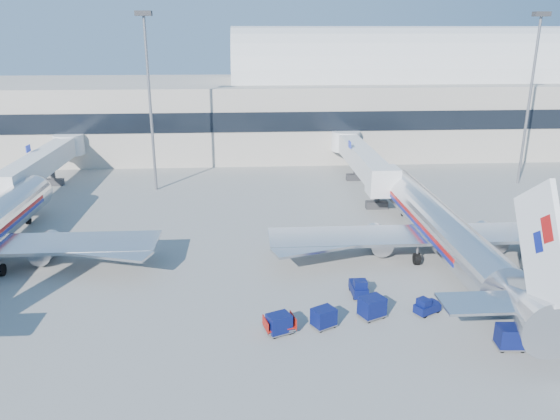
{
  "coord_description": "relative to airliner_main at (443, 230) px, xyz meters",
  "views": [
    {
      "loc": [
        -8.0,
        -41.3,
        20.35
      ],
      "look_at": [
        -4.92,
        6.0,
        4.69
      ],
      "focal_mm": 35.0,
      "sensor_mm": 36.0,
      "label": 1
    }
  ],
  "objects": [
    {
      "name": "ground",
      "position": [
        -10.0,
        -4.51,
        -2.93
      ],
      "size": [
        260.0,
        260.0,
        0.0
      ],
      "primitive_type": "plane",
      "color": "gray",
      "rests_on": "ground"
    },
    {
      "name": "airliner_main",
      "position": [
        0.0,
        0.0,
        0.0
      ],
      "size": [
        32.0,
        37.26,
        12.07
      ],
      "color": "silver",
      "rests_on": "ground"
    },
    {
      "name": "cart_train_c",
      "position": [
        -15.88,
        -12.06,
        -2.14
      ],
      "size": [
        2.03,
        1.83,
        1.47
      ],
      "rotation": [
        0.0,
        0.0,
        0.41
      ],
      "color": "#091044",
      "rests_on": "ground"
    },
    {
      "name": "mast_west",
      "position": [
        -30.0,
        25.49,
        11.87
      ],
      "size": [
        2.0,
        1.2,
        22.6
      ],
      "color": "slate",
      "rests_on": "ground"
    },
    {
      "name": "cart_train_a",
      "position": [
        -8.85,
        -10.26,
        -2.06
      ],
      "size": [
        2.27,
        2.07,
        1.63
      ],
      "rotation": [
        0.0,
        0.0,
        0.44
      ],
      "color": "#091044",
      "rests_on": "ground"
    },
    {
      "name": "cart_open_red",
      "position": [
        -15.81,
        -11.81,
        -2.52
      ],
      "size": [
        2.43,
        1.96,
        0.57
      ],
      "rotation": [
        0.0,
        0.0,
        0.23
      ],
      "color": "slate",
      "rests_on": "ground"
    },
    {
      "name": "terminal",
      "position": [
        -23.6,
        51.46,
        4.6
      ],
      "size": [
        170.0,
        28.15,
        21.0
      ],
      "color": "#B2AA9E",
      "rests_on": "ground"
    },
    {
      "name": "cart_solo_far",
      "position": [
        3.45,
        -11.07,
        -1.97
      ],
      "size": [
        2.28,
        1.88,
        1.8
      ],
      "rotation": [
        0.0,
        0.0,
        -0.17
      ],
      "color": "#091044",
      "rests_on": "ground"
    },
    {
      "name": "cart_train_b",
      "position": [
        -12.62,
        -11.41,
        -2.15
      ],
      "size": [
        2.07,
        1.91,
        1.46
      ],
      "rotation": [
        0.0,
        0.0,
        0.5
      ],
      "color": "#091044",
      "rests_on": "ground"
    },
    {
      "name": "tug_right",
      "position": [
        0.68,
        -9.81,
        -2.31
      ],
      "size": [
        2.32,
        1.9,
        1.36
      ],
      "rotation": [
        0.0,
        0.0,
        -0.49
      ],
      "color": "#091044",
      "rests_on": "ground"
    },
    {
      "name": "jetbridge_mid",
      "position": [
        -44.4,
        26.3,
        1.0
      ],
      "size": [
        4.4,
        27.5,
        6.25
      ],
      "color": "silver",
      "rests_on": "ground"
    },
    {
      "name": "mast_east",
      "position": [
        20.0,
        25.49,
        11.87
      ],
      "size": [
        2.0,
        1.2,
        22.6
      ],
      "color": "slate",
      "rests_on": "ground"
    },
    {
      "name": "tug_left",
      "position": [
        -9.12,
        -6.68,
        -2.23
      ],
      "size": [
        1.2,
        2.36,
        1.52
      ],
      "rotation": [
        0.0,
        0.0,
        1.59
      ],
      "color": "#091044",
      "rests_on": "ground"
    },
    {
      "name": "jetbridge_near",
      "position": [
        -2.4,
        26.3,
        1.0
      ],
      "size": [
        4.4,
        27.5,
        6.25
      ],
      "color": "silver",
      "rests_on": "ground"
    },
    {
      "name": "cart_solo_near",
      "position": [
        -0.53,
        -14.95,
        -2.06
      ],
      "size": [
        1.93,
        1.53,
        1.62
      ],
      "rotation": [
        0.0,
        0.0,
        -0.07
      ],
      "color": "#091044",
      "rests_on": "ground"
    },
    {
      "name": "tug_lead",
      "position": [
        -4.61,
        -9.94,
        -2.33
      ],
      "size": [
        2.25,
        1.86,
        1.31
      ],
      "rotation": [
        0.0,
        0.0,
        0.51
      ],
      "color": "#091044",
      "rests_on": "ground"
    },
    {
      "name": "barrier_near",
      "position": [
        8.0,
        -2.51,
        -2.48
      ],
      "size": [
        3.0,
        0.55,
        0.9
      ],
      "primitive_type": "cube",
      "color": "#9E9E96",
      "rests_on": "ground"
    }
  ]
}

